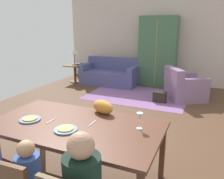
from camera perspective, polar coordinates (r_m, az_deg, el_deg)
name	(u,v)px	position (r m, az deg, el deg)	size (l,w,h in m)	color
ground_plane	(128,118)	(4.78, 4.01, -7.10)	(6.60, 6.39, 0.02)	brown
back_wall	(163,41)	(7.55, 12.70, 11.74)	(6.60, 0.10, 2.70)	beige
dining_table	(75,129)	(2.71, -9.22, -9.67)	(1.98, 1.07, 0.76)	brown
plate_near_man	(30,120)	(2.91, -19.74, -7.06)	(0.25, 0.25, 0.02)	slate
pizza_near_man	(30,118)	(2.91, -19.77, -6.79)	(0.17, 0.17, 0.01)	#E5964F
plate_near_child	(66,130)	(2.55, -11.50, -9.80)	(0.25, 0.25, 0.02)	slate
pizza_near_child	(65,128)	(2.54, -11.52, -9.49)	(0.17, 0.17, 0.01)	#DB9F50
wine_glass	(140,117)	(2.50, 6.90, -6.93)	(0.07, 0.07, 0.19)	silver
fork	(51,121)	(2.81, -15.01, -7.64)	(0.02, 0.15, 0.01)	silver
knife	(93,123)	(2.68, -4.86, -8.33)	(0.01, 0.17, 0.01)	silver
cat	(103,107)	(2.93, -2.30, -4.33)	(0.32, 0.16, 0.17)	orange
area_rug	(137,95)	(6.23, 6.26, -1.44)	(2.60, 1.80, 0.01)	#8A5C93
couch	(110,75)	(7.34, -0.47, 3.74)	(1.78, 0.86, 0.82)	#4C4D81
armchair	(184,87)	(6.09, 17.45, 0.57)	(1.17, 1.17, 0.82)	gray
armoire	(158,52)	(7.21, 11.36, 9.24)	(1.10, 0.59, 2.10)	#3F6446
side_table	(75,71)	(7.64, -9.23, 4.59)	(0.56, 0.56, 0.58)	brown
table_lamp	(74,52)	(7.54, -9.44, 9.30)	(0.26, 0.26, 0.54)	#4A423C
book_lower	(81,65)	(7.53, -7.79, 6.17)	(0.22, 0.16, 0.03)	maroon
book_upper	(80,64)	(7.51, -7.88, 6.35)	(0.22, 0.16, 0.03)	#265782
handbag	(160,97)	(5.76, 11.78, -1.84)	(0.32, 0.16, 0.26)	black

